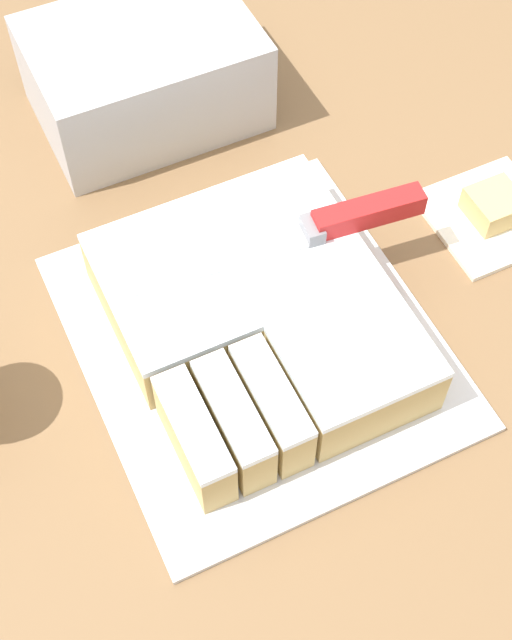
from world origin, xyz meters
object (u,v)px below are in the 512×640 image
at_px(cake, 257,317).
at_px(brownie, 494,206).
at_px(knife, 336,222).
at_px(storage_box, 144,74).
at_px(cake_board, 256,340).

distance_m(cake, brownie, 0.28).
relative_size(knife, brownie, 5.61).
xyz_separation_m(knife, storage_box, (-0.08, 0.28, -0.02)).
height_order(cake_board, brownie, brownie).
height_order(cake, brownie, cake).
distance_m(cake, knife, 0.11).
bearing_deg(brownie, cake_board, -173.64).
bearing_deg(knife, storage_box, -68.74).
bearing_deg(cake, cake_board, -130.05).
xyz_separation_m(cake_board, brownie, (0.28, 0.03, 0.02)).
distance_m(cake, storage_box, 0.32).
height_order(knife, brownie, knife).
bearing_deg(brownie, storage_box, 131.22).
bearing_deg(cake, knife, 21.11).
bearing_deg(knife, cake, 27.26).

